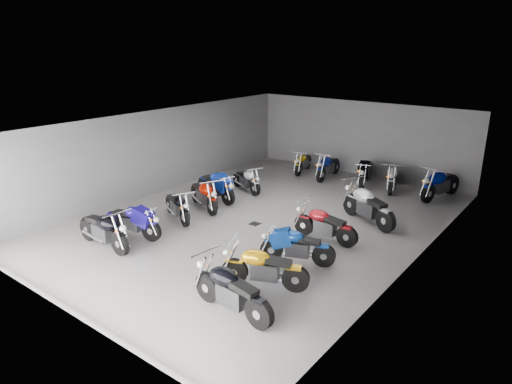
# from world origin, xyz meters

# --- Properties ---
(ground) EXTENTS (14.00, 14.00, 0.00)m
(ground) POSITION_xyz_m (0.00, 0.00, 0.00)
(ground) COLOR gray
(ground) RESTS_ON ground
(wall_back) EXTENTS (10.00, 0.10, 3.20)m
(wall_back) POSITION_xyz_m (0.00, 7.00, 1.60)
(wall_back) COLOR slate
(wall_back) RESTS_ON ground
(wall_left) EXTENTS (0.10, 14.00, 3.20)m
(wall_left) POSITION_xyz_m (-5.00, 0.00, 1.60)
(wall_left) COLOR slate
(wall_left) RESTS_ON ground
(wall_right) EXTENTS (0.10, 14.00, 3.20)m
(wall_right) POSITION_xyz_m (5.00, 0.00, 1.60)
(wall_right) COLOR slate
(wall_right) RESTS_ON ground
(ceiling) EXTENTS (10.00, 14.00, 0.04)m
(ceiling) POSITION_xyz_m (0.00, 0.00, 3.22)
(ceiling) COLOR black
(ceiling) RESTS_ON wall_back
(drain_grate) EXTENTS (0.32, 0.32, 0.01)m
(drain_grate) POSITION_xyz_m (0.00, -0.50, 0.01)
(drain_grate) COLOR black
(drain_grate) RESTS_ON ground
(motorcycle_left_a) EXTENTS (2.29, 0.47, 1.00)m
(motorcycle_left_a) POSITION_xyz_m (-2.30, -4.52, 0.55)
(motorcycle_left_a) COLOR black
(motorcycle_left_a) RESTS_ON ground
(motorcycle_left_b) EXTENTS (2.11, 0.59, 0.93)m
(motorcycle_left_b) POSITION_xyz_m (-2.28, -3.54, 0.51)
(motorcycle_left_b) COLOR black
(motorcycle_left_b) RESTS_ON ground
(motorcycle_left_c) EXTENTS (1.90, 0.93, 0.89)m
(motorcycle_left_c) POSITION_xyz_m (-2.25, -1.75, 0.48)
(motorcycle_left_c) COLOR black
(motorcycle_left_c) RESTS_ON ground
(motorcycle_left_d) EXTENTS (2.05, 1.05, 0.96)m
(motorcycle_left_d) POSITION_xyz_m (-2.28, -0.47, 0.53)
(motorcycle_left_d) COLOR black
(motorcycle_left_d) RESTS_ON ground
(motorcycle_left_e) EXTENTS (2.24, 0.71, 1.00)m
(motorcycle_left_e) POSITION_xyz_m (-2.61, 0.52, 0.54)
(motorcycle_left_e) COLOR black
(motorcycle_left_e) RESTS_ON ground
(motorcycle_left_f) EXTENTS (1.85, 0.81, 0.85)m
(motorcycle_left_f) POSITION_xyz_m (-2.35, 2.00, 0.46)
(motorcycle_left_f) COLOR black
(motorcycle_left_f) RESTS_ON ground
(motorcycle_right_a) EXTENTS (2.25, 0.49, 0.99)m
(motorcycle_right_a) POSITION_xyz_m (2.72, -4.84, 0.54)
(motorcycle_right_a) COLOR black
(motorcycle_right_a) RESTS_ON ground
(motorcycle_right_b) EXTENTS (2.03, 0.98, 0.95)m
(motorcycle_right_b) POSITION_xyz_m (2.62, -3.53, 0.52)
(motorcycle_right_b) COLOR black
(motorcycle_right_b) RESTS_ON ground
(motorcycle_right_c) EXTENTS (1.92, 0.89, 0.89)m
(motorcycle_right_c) POSITION_xyz_m (2.55, -1.99, 0.48)
(motorcycle_right_c) COLOR black
(motorcycle_right_c) RESTS_ON ground
(motorcycle_right_d) EXTENTS (2.08, 0.40, 0.92)m
(motorcycle_right_d) POSITION_xyz_m (2.40, -0.26, 0.50)
(motorcycle_right_d) COLOR black
(motorcycle_right_d) RESTS_ON ground
(motorcycle_right_f) EXTENTS (2.24, 1.15, 1.05)m
(motorcycle_right_f) POSITION_xyz_m (2.79, 1.84, 0.57)
(motorcycle_right_f) COLOR black
(motorcycle_right_f) RESTS_ON ground
(motorcycle_back_b) EXTENTS (0.59, 1.93, 0.86)m
(motorcycle_back_b) POSITION_xyz_m (-2.05, 5.68, 0.47)
(motorcycle_back_b) COLOR black
(motorcycle_back_b) RESTS_ON ground
(motorcycle_back_c) EXTENTS (0.48, 2.19, 0.96)m
(motorcycle_back_c) POSITION_xyz_m (-0.71, 5.55, 0.52)
(motorcycle_back_c) COLOR black
(motorcycle_back_c) RESTS_ON ground
(motorcycle_back_d) EXTENTS (0.74, 2.23, 1.00)m
(motorcycle_back_d) POSITION_xyz_m (0.97, 5.67, 0.55)
(motorcycle_back_d) COLOR black
(motorcycle_back_d) RESTS_ON ground
(motorcycle_back_e) EXTENTS (0.83, 2.12, 0.96)m
(motorcycle_back_e) POSITION_xyz_m (2.09, 5.68, 0.53)
(motorcycle_back_e) COLOR black
(motorcycle_back_e) RESTS_ON ground
(motorcycle_back_f) EXTENTS (0.74, 2.34, 1.04)m
(motorcycle_back_f) POSITION_xyz_m (3.93, 5.73, 0.57)
(motorcycle_back_f) COLOR black
(motorcycle_back_f) RESTS_ON ground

